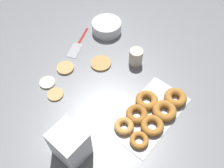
{
  "coord_description": "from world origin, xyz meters",
  "views": [
    {
      "loc": [
        -0.54,
        -0.58,
        1.02
      ],
      "look_at": [
        0.0,
        -0.11,
        0.04
      ],
      "focal_mm": 38.0,
      "sensor_mm": 36.0,
      "label": 1
    }
  ],
  "objects_px": {
    "donut_tray": "(152,112)",
    "paper_cup": "(136,57)",
    "pancake_0": "(47,83)",
    "container_stack": "(70,144)",
    "pancake_1": "(55,94)",
    "pancake_3": "(65,68)",
    "spatula": "(77,47)",
    "batter_bowl": "(107,27)",
    "pancake_2": "(101,63)"
  },
  "relations": [
    {
      "from": "pancake_3",
      "to": "batter_bowl",
      "type": "distance_m",
      "value": 0.39
    },
    {
      "from": "pancake_2",
      "to": "paper_cup",
      "type": "relative_size",
      "value": 1.22
    },
    {
      "from": "pancake_0",
      "to": "spatula",
      "type": "bearing_deg",
      "value": 14.84
    },
    {
      "from": "batter_bowl",
      "to": "paper_cup",
      "type": "relative_size",
      "value": 1.92
    },
    {
      "from": "pancake_0",
      "to": "batter_bowl",
      "type": "bearing_deg",
      "value": 3.87
    },
    {
      "from": "pancake_1",
      "to": "pancake_3",
      "type": "distance_m",
      "value": 0.18
    },
    {
      "from": "pancake_0",
      "to": "spatula",
      "type": "height_order",
      "value": "pancake_0"
    },
    {
      "from": "pancake_0",
      "to": "pancake_1",
      "type": "xyz_separation_m",
      "value": [
        -0.02,
        -0.09,
        -0.0
      ]
    },
    {
      "from": "pancake_2",
      "to": "spatula",
      "type": "relative_size",
      "value": 0.44
    },
    {
      "from": "pancake_2",
      "to": "pancake_3",
      "type": "xyz_separation_m",
      "value": [
        -0.15,
        0.13,
        0.0
      ]
    },
    {
      "from": "donut_tray",
      "to": "batter_bowl",
      "type": "bearing_deg",
      "value": 61.31
    },
    {
      "from": "pancake_1",
      "to": "container_stack",
      "type": "xyz_separation_m",
      "value": [
        -0.15,
        -0.29,
        0.08
      ]
    },
    {
      "from": "paper_cup",
      "to": "container_stack",
      "type": "bearing_deg",
      "value": -169.49
    },
    {
      "from": "spatula",
      "to": "pancake_1",
      "type": "bearing_deg",
      "value": 4.96
    },
    {
      "from": "pancake_1",
      "to": "pancake_3",
      "type": "bearing_deg",
      "value": 30.74
    },
    {
      "from": "pancake_1",
      "to": "donut_tray",
      "type": "xyz_separation_m",
      "value": [
        0.23,
        -0.44,
        0.01
      ]
    },
    {
      "from": "pancake_2",
      "to": "paper_cup",
      "type": "bearing_deg",
      "value": -46.42
    },
    {
      "from": "spatula",
      "to": "donut_tray",
      "type": "bearing_deg",
      "value": 59.1
    },
    {
      "from": "pancake_1",
      "to": "batter_bowl",
      "type": "bearing_deg",
      "value": 13.0
    },
    {
      "from": "pancake_2",
      "to": "donut_tray",
      "type": "relative_size",
      "value": 0.28
    },
    {
      "from": "pancake_0",
      "to": "pancake_1",
      "type": "height_order",
      "value": "pancake_0"
    },
    {
      "from": "pancake_2",
      "to": "container_stack",
      "type": "bearing_deg",
      "value": -151.3
    },
    {
      "from": "donut_tray",
      "to": "pancake_0",
      "type": "bearing_deg",
      "value": 111.27
    },
    {
      "from": "donut_tray",
      "to": "paper_cup",
      "type": "relative_size",
      "value": 4.33
    },
    {
      "from": "batter_bowl",
      "to": "pancake_0",
      "type": "bearing_deg",
      "value": -176.13
    },
    {
      "from": "pancake_0",
      "to": "container_stack",
      "type": "height_order",
      "value": "container_stack"
    },
    {
      "from": "paper_cup",
      "to": "spatula",
      "type": "distance_m",
      "value": 0.37
    },
    {
      "from": "spatula",
      "to": "paper_cup",
      "type": "bearing_deg",
      "value": 87.75
    },
    {
      "from": "batter_bowl",
      "to": "container_stack",
      "type": "relative_size",
      "value": 1.03
    },
    {
      "from": "donut_tray",
      "to": "paper_cup",
      "type": "xyz_separation_m",
      "value": [
        0.21,
        0.27,
        0.03
      ]
    },
    {
      "from": "batter_bowl",
      "to": "paper_cup",
      "type": "xyz_separation_m",
      "value": [
        -0.1,
        -0.3,
        0.01
      ]
    },
    {
      "from": "donut_tray",
      "to": "container_stack",
      "type": "relative_size",
      "value": 2.33
    },
    {
      "from": "pancake_0",
      "to": "container_stack",
      "type": "relative_size",
      "value": 0.47
    },
    {
      "from": "donut_tray",
      "to": "paper_cup",
      "type": "height_order",
      "value": "paper_cup"
    },
    {
      "from": "container_stack",
      "to": "pancake_0",
      "type": "bearing_deg",
      "value": 65.16
    },
    {
      "from": "pancake_1",
      "to": "spatula",
      "type": "xyz_separation_m",
      "value": [
        0.31,
        0.17,
        -0.0
      ]
    },
    {
      "from": "paper_cup",
      "to": "spatula",
      "type": "xyz_separation_m",
      "value": [
        -0.13,
        0.34,
        -0.05
      ]
    },
    {
      "from": "pancake_0",
      "to": "donut_tray",
      "type": "relative_size",
      "value": 0.2
    },
    {
      "from": "pancake_1",
      "to": "batter_bowl",
      "type": "relative_size",
      "value": 0.45
    },
    {
      "from": "pancake_2",
      "to": "spatula",
      "type": "xyz_separation_m",
      "value": [
        0.0,
        0.2,
        -0.0
      ]
    },
    {
      "from": "pancake_0",
      "to": "paper_cup",
      "type": "height_order",
      "value": "paper_cup"
    },
    {
      "from": "pancake_0",
      "to": "batter_bowl",
      "type": "height_order",
      "value": "batter_bowl"
    },
    {
      "from": "pancake_0",
      "to": "donut_tray",
      "type": "distance_m",
      "value": 0.57
    },
    {
      "from": "pancake_0",
      "to": "spatula",
      "type": "xyz_separation_m",
      "value": [
        0.29,
        0.08,
        -0.0
      ]
    },
    {
      "from": "pancake_3",
      "to": "paper_cup",
      "type": "xyz_separation_m",
      "value": [
        0.29,
        -0.27,
        0.04
      ]
    },
    {
      "from": "pancake_1",
      "to": "paper_cup",
      "type": "relative_size",
      "value": 0.86
    },
    {
      "from": "pancake_2",
      "to": "donut_tray",
      "type": "xyz_separation_m",
      "value": [
        -0.08,
        -0.41,
        0.01
      ]
    },
    {
      "from": "pancake_0",
      "to": "pancake_1",
      "type": "distance_m",
      "value": 0.09
    },
    {
      "from": "batter_bowl",
      "to": "spatula",
      "type": "bearing_deg",
      "value": 169.4
    },
    {
      "from": "donut_tray",
      "to": "batter_bowl",
      "type": "height_order",
      "value": "batter_bowl"
    }
  ]
}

